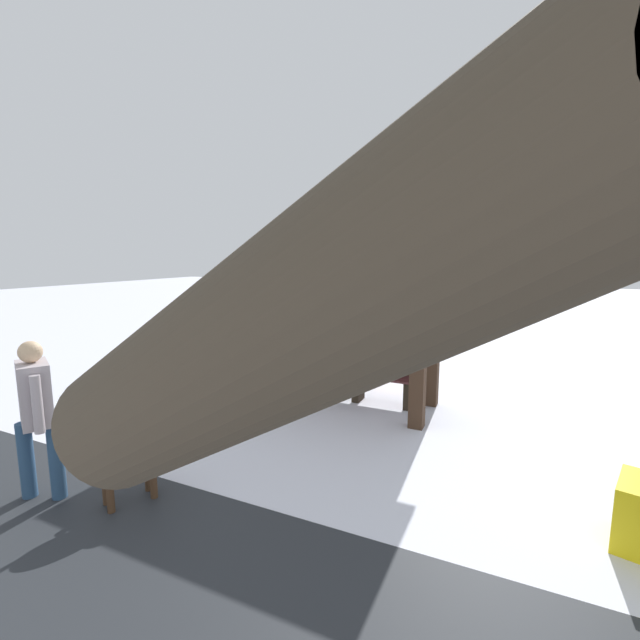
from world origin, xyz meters
TOP-DOWN VIEW (x-y plane):
  - ground_plane at (0.00, 0.00)m, footprint 60.00×60.00m
  - bus_shelter at (0.00, 0.14)m, footprint 3.17×1.59m
  - bench_left_inside at (-0.59, 0.23)m, footprint 1.06×0.39m
  - bench_center_inside at (0.59, 0.23)m, footprint 1.06×0.37m
  - person_walking at (-1.68, -3.90)m, footprint 0.61×0.44m
  - dog at (-0.81, -3.52)m, footprint 0.56×0.87m

SIDE VIEW (x-z plane):
  - ground_plane at x=0.00m, z-range 0.00..0.00m
  - bench_left_inside at x=-0.59m, z-range -0.04..0.71m
  - bench_center_inside at x=0.59m, z-range -0.04..0.71m
  - dog at x=-0.81m, z-range 0.15..0.85m
  - person_walking at x=-1.68m, z-range 0.14..1.74m
  - bus_shelter at x=0.00m, z-range 0.46..2.83m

